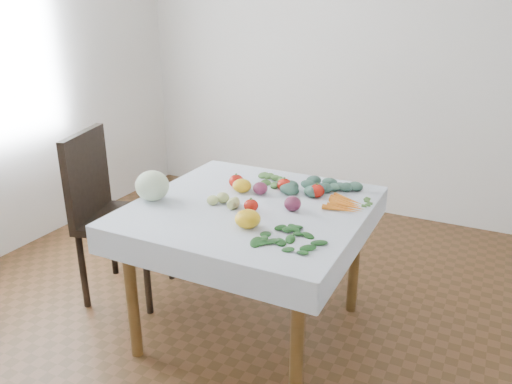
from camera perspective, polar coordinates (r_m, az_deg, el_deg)
ground at (r=2.88m, az=-0.54°, el=-15.48°), size 4.00×4.00×0.00m
back_wall at (r=4.22m, az=12.25°, el=15.54°), size 4.00×0.04×2.70m
table at (r=2.55m, az=-0.59°, el=-3.57°), size 1.00×1.00×0.75m
tablecloth at (r=2.51m, az=-0.59°, el=-1.50°), size 1.12×1.12×0.01m
chair at (r=3.09m, az=-16.54°, el=-1.40°), size 0.57×0.57×1.02m
cabbage at (r=2.60m, az=-11.78°, el=0.71°), size 0.18×0.18×0.15m
tomato_a at (r=2.68m, az=3.26°, el=0.82°), size 0.09×0.09×0.07m
tomato_b at (r=2.61m, az=6.98°, el=0.13°), size 0.10×0.10×0.07m
tomato_c at (r=2.73m, az=-2.26°, el=1.24°), size 0.09×0.09×0.07m
tomato_d at (r=2.42m, az=-0.57°, el=-1.56°), size 0.09×0.09×0.06m
heirloom_back at (r=2.66m, az=-1.62°, el=0.72°), size 0.11×0.11×0.07m
heirloom_front at (r=2.25m, az=-0.95°, el=-3.08°), size 0.14×0.14×0.08m
onion_a at (r=2.63m, az=0.49°, el=0.43°), size 0.10×0.10×0.07m
onion_b at (r=2.43m, az=4.20°, el=-1.33°), size 0.10×0.10×0.07m
tomatillo_cluster at (r=2.48m, az=-3.88°, el=-1.15°), size 0.17×0.10×0.05m
carrot_bunch at (r=2.51m, az=10.26°, el=-1.41°), size 0.18×0.21×0.03m
kale_bunch at (r=2.69m, az=7.63°, el=0.46°), size 0.35×0.31×0.05m
basil_bunch at (r=2.15m, az=4.29°, el=-5.30°), size 0.31×0.22×0.01m
dill_bunch at (r=2.83m, az=0.81°, el=1.45°), size 0.25×0.18×0.02m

